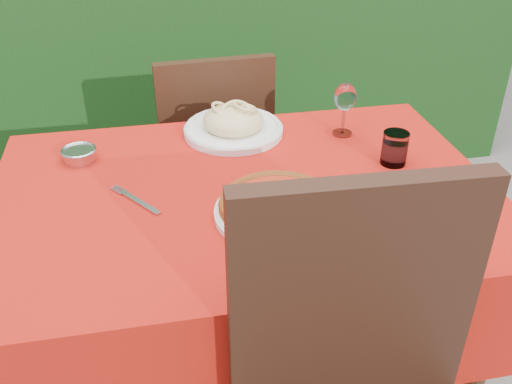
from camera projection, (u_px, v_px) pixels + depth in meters
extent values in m
cube|color=black|center=(187.00, 11.00, 2.70)|extent=(3.20, 0.55, 1.60)
cube|color=#462816|center=(245.00, 199.00, 1.45)|extent=(1.20, 0.80, 0.04)
cylinder|color=#462816|center=(478.00, 369.00, 1.45)|extent=(0.05, 0.05, 0.70)
cylinder|color=#462816|center=(63.00, 257.00, 1.84)|extent=(0.05, 0.05, 0.70)
cylinder|color=#462816|center=(379.00, 220.00, 2.02)|extent=(0.05, 0.05, 0.70)
cube|color=red|center=(245.00, 240.00, 1.52)|extent=(1.26, 0.86, 0.32)
cube|color=black|center=(355.00, 300.00, 1.05)|extent=(0.47, 0.06, 0.51)
cube|color=black|center=(211.00, 158.00, 2.23)|extent=(0.42, 0.42, 0.04)
cube|color=black|center=(217.00, 122.00, 1.96)|extent=(0.40, 0.06, 0.44)
cylinder|color=black|center=(244.00, 180.00, 2.53)|extent=(0.03, 0.03, 0.41)
cylinder|color=black|center=(166.00, 190.00, 2.46)|extent=(0.03, 0.03, 0.41)
cylinder|color=black|center=(264.00, 223.00, 2.25)|extent=(0.03, 0.03, 0.41)
cylinder|color=black|center=(177.00, 236.00, 2.18)|extent=(0.03, 0.03, 0.41)
cylinder|color=white|center=(278.00, 213.00, 1.33)|extent=(0.30, 0.30, 0.02)
cylinder|color=#AC4E17|center=(279.00, 206.00, 1.32)|extent=(0.32, 0.32, 0.02)
cylinder|color=#9B170A|center=(279.00, 201.00, 1.31)|extent=(0.26, 0.26, 0.01)
cylinder|color=white|center=(233.00, 130.00, 1.70)|extent=(0.29, 0.29, 0.02)
ellipsoid|color=beige|center=(233.00, 120.00, 1.68)|extent=(0.21, 0.21, 0.08)
cylinder|color=silver|center=(395.00, 148.00, 1.52)|extent=(0.07, 0.07, 0.09)
cylinder|color=#94B5C9|center=(394.00, 153.00, 1.53)|extent=(0.06, 0.06, 0.06)
cylinder|color=silver|center=(342.00, 133.00, 1.70)|extent=(0.06, 0.06, 0.01)
cylinder|color=silver|center=(343.00, 120.00, 1.68)|extent=(0.01, 0.01, 0.08)
ellipsoid|color=silver|center=(345.00, 97.00, 1.64)|extent=(0.07, 0.07, 0.08)
cube|color=#B0AFB6|center=(140.00, 203.00, 1.38)|extent=(0.13, 0.17, 0.01)
cylinder|color=silver|center=(79.00, 155.00, 1.55)|extent=(0.09, 0.09, 0.03)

